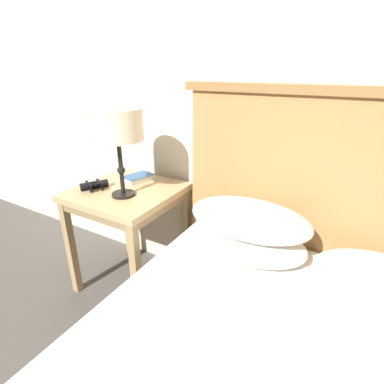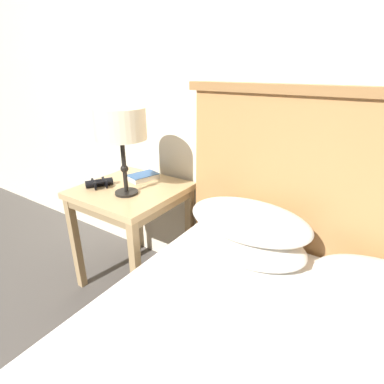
% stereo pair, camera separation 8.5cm
% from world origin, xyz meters
% --- Properties ---
extents(wall_back, '(8.00, 0.06, 2.60)m').
position_xyz_m(wall_back, '(0.00, 1.06, 1.30)').
color(wall_back, beige).
rests_on(wall_back, ground_plane).
extents(nightstand, '(0.58, 0.58, 0.67)m').
position_xyz_m(nightstand, '(-0.58, 0.72, 0.58)').
color(nightstand, tan).
rests_on(nightstand, ground_plane).
extents(table_lamp, '(0.27, 0.27, 0.48)m').
position_xyz_m(table_lamp, '(-0.53, 0.64, 1.05)').
color(table_lamp, black).
rests_on(table_lamp, nightstand).
extents(book_on_nightstand, '(0.17, 0.21, 0.03)m').
position_xyz_m(book_on_nightstand, '(-0.61, 0.87, 0.68)').
color(book_on_nightstand, silver).
rests_on(book_on_nightstand, nightstand).
extents(binoculars_pair, '(0.16, 0.16, 0.05)m').
position_xyz_m(binoculars_pair, '(-0.74, 0.63, 0.69)').
color(binoculars_pair, black).
rests_on(binoculars_pair, nightstand).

